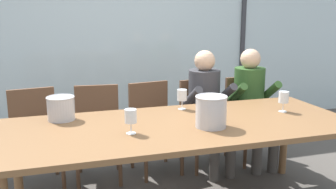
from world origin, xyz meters
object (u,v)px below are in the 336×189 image
Objects in this scene: ice_bucket_primary at (61,108)px; wine_glass_by_left_taster at (131,117)px; wine_glass_center_pour at (284,98)px; person_olive_shirt at (252,99)px; person_charcoal_jacket at (208,102)px; dining_table at (182,131)px; chair_right_of_center at (202,116)px; ice_bucket_secondary at (211,111)px; chair_near_window_right at (247,111)px; chair_left_of_center at (98,125)px; wine_glass_near_bucket at (182,96)px; chair_near_curtain at (35,130)px; chair_center at (153,120)px.

wine_glass_by_left_taster is (0.45, -0.49, 0.02)m from ice_bucket_primary.
wine_glass_by_left_taster and wine_glass_center_pour have the same top height.
person_charcoal_jacket is at bearing -178.01° from person_olive_shirt.
person_olive_shirt reaches higher than wine_glass_by_left_taster.
dining_table is 12.24× the size of ice_bucket_primary.
dining_table is 15.24× the size of wine_glass_by_left_taster.
chair_right_of_center is 1.57m from ice_bucket_primary.
wine_glass_center_pour reaches higher than dining_table.
ice_bucket_secondary is (-0.89, -0.96, 0.18)m from person_olive_shirt.
dining_table is 3.00× the size of chair_near_window_right.
chair_left_of_center is 1.08m from chair_right_of_center.
wine_glass_by_left_taster is at bearing -47.70° from ice_bucket_primary.
wine_glass_near_bucket is (0.56, 0.52, 0.00)m from wine_glass_by_left_taster.
person_charcoal_jacket reaches higher than wine_glass_by_left_taster.
wine_glass_by_left_taster is 1.36m from wine_glass_center_pour.
person_charcoal_jacket is 1.37m from wine_glass_by_left_taster.
ice_bucket_secondary reaches higher than dining_table.
dining_table is at bearing -49.03° from chair_near_curtain.
chair_right_of_center is 0.21m from person_charcoal_jacket.
chair_right_of_center is at bearing -8.76° from chair_center.
person_olive_shirt is 5.14× the size of ice_bucket_secondary.
dining_table is 0.96m from chair_center.
wine_glass_by_left_taster is at bearing -120.26° from chair_center.
wine_glass_center_pour is (0.93, 0.07, 0.18)m from dining_table.
person_olive_shirt is (1.07, 0.82, -0.00)m from dining_table.
chair_center is at bearing 175.35° from chair_right_of_center.
chair_near_curtain is 5.08× the size of wine_glass_center_pour.
ice_bucket_secondary is at bearing -86.41° from wine_glass_near_bucket.
chair_left_of_center is 0.73× the size of person_olive_shirt.
ice_bucket_primary reaches higher than wine_glass_by_left_taster.
chair_right_of_center is (0.56, 0.94, -0.18)m from dining_table.
wine_glass_center_pour is (-0.16, -0.88, 0.36)m from chair_near_window_right.
chair_left_of_center is at bearing 141.04° from wine_glass_near_bucket.
chair_right_of_center is 5.08× the size of wine_glass_by_left_taster.
wine_glass_center_pour is at bearing 8.11° from wine_glass_by_left_taster.
wine_glass_near_bucket is (0.14, 0.40, 0.18)m from dining_table.
chair_near_curtain reaches higher than dining_table.
person_charcoal_jacket reaches higher than chair_center.
ice_bucket_secondary is (0.15, -1.09, 0.36)m from chair_center.
chair_center is at bearing 32.97° from ice_bucket_primary.
chair_near_curtain is 1.72m from ice_bucket_secondary.
person_charcoal_jacket reaches higher than chair_near_window_right.
person_olive_shirt is 5.55× the size of ice_bucket_primary.
person_olive_shirt reaches higher than chair_center.
ice_bucket_secondary is 0.54m from wine_glass_near_bucket.
chair_near_window_right is 0.73× the size of person_olive_shirt.
dining_table is 0.95m from wine_glass_center_pour.
wine_glass_center_pour is at bearing -31.65° from chair_near_curtain.
person_charcoal_jacket and person_olive_shirt have the same top height.
chair_near_window_right is (1.61, 0.01, 0.00)m from chair_left_of_center.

